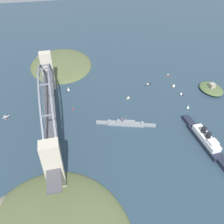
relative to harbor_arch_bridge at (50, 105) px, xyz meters
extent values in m
plane|color=#283D4C|center=(0.00, 0.00, -33.72)|extent=(1400.00, 1400.00, 0.00)
cube|color=#BCB29E|center=(-95.40, 0.00, -2.76)|extent=(12.16, 17.19, 61.92)
cube|color=#BCB29E|center=(95.40, 0.00, -2.76)|extent=(12.16, 17.19, 61.92)
cube|color=#47474C|center=(0.00, 0.00, 0.16)|extent=(178.63, 12.85, 2.40)
cube|color=#47474C|center=(-113.48, 0.00, 0.16)|extent=(24.00, 12.85, 2.40)
cube|color=#47474C|center=(113.48, 0.00, 0.16)|extent=(24.00, 12.85, 2.40)
cube|color=slate|center=(-83.12, -5.78, 7.75)|extent=(20.50, 1.80, 17.65)
cube|color=slate|center=(-64.65, -5.78, 21.24)|extent=(20.19, 1.80, 14.50)
cube|color=slate|center=(-46.18, -5.78, 31.35)|extent=(19.80, 1.80, 11.34)
cube|color=slate|center=(-27.71, -5.78, 38.10)|extent=(19.32, 1.80, 8.14)
cube|color=slate|center=(-9.24, -5.78, 41.47)|extent=(18.76, 1.80, 4.87)
cube|color=slate|center=(9.24, -5.78, 41.47)|extent=(18.76, 1.80, 4.87)
cube|color=slate|center=(27.71, -5.78, 38.10)|extent=(19.32, 1.80, 8.14)
cube|color=slate|center=(46.18, -5.78, 31.35)|extent=(19.80, 1.80, 11.34)
cube|color=slate|center=(64.65, -5.78, 21.24)|extent=(20.19, 1.80, 14.50)
cube|color=slate|center=(83.12, -5.78, 7.75)|extent=(20.50, 1.80, 17.65)
cube|color=slate|center=(-83.12, 5.78, 7.75)|extent=(20.50, 1.80, 17.65)
cube|color=slate|center=(-64.65, 5.78, 21.24)|extent=(20.19, 1.80, 14.50)
cube|color=slate|center=(-46.18, 5.78, 31.35)|extent=(19.80, 1.80, 11.34)
cube|color=slate|center=(-27.71, 5.78, 38.10)|extent=(19.32, 1.80, 8.14)
cube|color=slate|center=(-9.24, 5.78, 41.47)|extent=(18.76, 1.80, 4.87)
cube|color=slate|center=(9.24, 5.78, 41.47)|extent=(18.76, 1.80, 4.87)
cube|color=slate|center=(27.71, 5.78, 38.10)|extent=(19.32, 1.80, 8.14)
cube|color=slate|center=(46.18, 5.78, 31.35)|extent=(19.80, 1.80, 11.34)
cube|color=slate|center=(64.65, 5.78, 21.24)|extent=(20.19, 1.80, 14.50)
cube|color=slate|center=(83.12, 5.78, 7.75)|extent=(20.50, 1.80, 17.65)
cube|color=slate|center=(-92.36, 0.00, 0.16)|extent=(1.40, 11.56, 1.40)
cube|color=slate|center=(-55.41, 0.00, 27.14)|extent=(1.40, 11.56, 1.40)
cube|color=slate|center=(-18.47, 0.00, 40.63)|extent=(1.40, 11.56, 1.40)
cube|color=slate|center=(18.47, 0.00, 40.63)|extent=(1.40, 11.56, 1.40)
cube|color=slate|center=(55.41, 0.00, 27.14)|extent=(1.40, 11.56, 1.40)
cube|color=slate|center=(92.36, 0.00, 0.16)|extent=(1.40, 11.56, 1.40)
cylinder|color=slate|center=(-73.89, -5.78, 8.35)|extent=(0.56, 0.56, 13.97)
cylinder|color=slate|center=(-73.89, 5.78, 8.35)|extent=(0.56, 0.56, 13.97)
cylinder|color=slate|center=(-55.41, -5.78, 14.25)|extent=(0.56, 0.56, 25.78)
cylinder|color=slate|center=(-55.41, 5.78, 14.25)|extent=(0.56, 0.56, 25.78)
cylinder|color=slate|center=(-36.94, -5.78, 18.47)|extent=(0.56, 0.56, 34.21)
cylinder|color=slate|center=(-36.94, 5.78, 18.47)|extent=(0.56, 0.56, 34.21)
cylinder|color=slate|center=(-18.47, -5.78, 20.99)|extent=(0.56, 0.56, 39.27)
cylinder|color=slate|center=(-18.47, 5.78, 20.99)|extent=(0.56, 0.56, 39.27)
cylinder|color=slate|center=(0.00, -5.78, 21.84)|extent=(0.56, 0.56, 40.95)
cylinder|color=slate|center=(0.00, 5.78, 21.84)|extent=(0.56, 0.56, 40.95)
cylinder|color=slate|center=(18.47, -5.78, 20.99)|extent=(0.56, 0.56, 39.27)
cylinder|color=slate|center=(18.47, 5.78, 20.99)|extent=(0.56, 0.56, 39.27)
cylinder|color=slate|center=(36.94, -5.78, 18.47)|extent=(0.56, 0.56, 34.21)
cylinder|color=slate|center=(36.94, 5.78, 18.47)|extent=(0.56, 0.56, 34.21)
cylinder|color=slate|center=(55.41, -5.78, 14.25)|extent=(0.56, 0.56, 25.78)
cylinder|color=slate|center=(55.41, 5.78, 14.25)|extent=(0.56, 0.56, 25.78)
cylinder|color=slate|center=(73.89, -5.78, 8.35)|extent=(0.56, 0.56, 13.97)
cylinder|color=slate|center=(73.89, 5.78, 8.35)|extent=(0.56, 0.56, 13.97)
ellipsoid|color=#515B38|center=(-174.89, 22.25, -33.72)|extent=(145.45, 115.06, 17.62)
ellipsoid|color=#756B5B|center=(-207.61, -9.39, -33.72)|extent=(50.91, 34.52, 9.69)
ellipsoid|color=#756B5B|center=(120.55, -47.00, -33.72)|extent=(55.96, 41.52, 9.71)
cube|color=#1E2333|center=(76.18, 176.56, -30.89)|extent=(59.21, 14.66, 5.66)
cube|color=#1E2333|center=(36.85, 175.96, -30.89)|extent=(19.80, 9.38, 5.66)
cube|color=white|center=(76.18, 176.56, -25.03)|extent=(44.43, 12.37, 6.06)
cube|color=white|center=(88.35, 176.74, -20.40)|extent=(9.89, 10.47, 3.20)
cylinder|color=black|center=(78.39, 176.59, -18.77)|extent=(6.19, 6.19, 6.45)
cylinder|color=black|center=(68.44, 176.44, -18.77)|extent=(6.19, 6.19, 6.45)
cube|color=gray|center=(21.25, 92.96, -32.01)|extent=(22.22, 47.08, 3.42)
cube|color=gray|center=(31.44, 122.77, -32.01)|extent=(8.21, 15.97, 3.42)
cube|color=gray|center=(11.06, 63.15, -32.01)|extent=(8.84, 16.18, 3.42)
cube|color=gray|center=(21.25, 92.96, -28.70)|extent=(13.19, 24.25, 3.19)
cylinder|color=gray|center=(28.25, 113.45, -29.20)|extent=(5.13, 5.13, 2.20)
cylinder|color=gray|center=(14.24, 72.47, -29.20)|extent=(5.13, 5.13, 2.20)
cylinder|color=gray|center=(21.25, 92.96, -22.11)|extent=(0.60, 0.60, 10.00)
cylinder|color=#4C4C51|center=(19.72, 88.49, -24.91)|extent=(4.03, 4.03, 4.40)
ellipsoid|color=#4C6038|center=(-26.59, 249.93, -30.43)|extent=(44.31, 33.85, 6.58)
cube|color=#9E937F|center=(-26.59, 249.93, -24.64)|extent=(8.00, 8.00, 7.63)
cylinder|color=gray|center=(-22.09, 246.43, -24.26)|extent=(3.60, 3.60, 8.39)
cylinder|color=#B7B7B2|center=(-31.26, -61.50, -33.27)|extent=(5.78, 3.92, 0.90)
cylinder|color=#B7B7B2|center=(-29.54, -64.42, -33.27)|extent=(5.78, 3.92, 0.90)
cylinder|color=maroon|center=(-31.26, -61.50, -32.25)|extent=(0.14, 0.14, 1.15)
cylinder|color=maroon|center=(-29.54, -64.42, -32.25)|extent=(0.14, 0.14, 1.15)
ellipsoid|color=beige|center=(-30.40, -62.96, -30.96)|extent=(7.50, 5.23, 1.42)
cylinder|color=maroon|center=(-27.35, -61.16, -30.96)|extent=(1.38, 1.57, 1.35)
cube|color=beige|center=(-29.56, -62.46, -30.36)|extent=(6.20, 8.89, 0.20)
cube|color=beige|center=(-33.38, -64.72, -30.82)|extent=(2.75, 3.61, 0.12)
cube|color=maroon|center=(-33.38, -64.72, -29.50)|extent=(1.01, 0.66, 1.50)
cube|color=brown|center=(-49.48, 195.44, -33.22)|extent=(4.91, 4.65, 1.00)
cube|color=brown|center=(-47.12, 193.38, -33.22)|extent=(1.79, 1.73, 1.00)
cube|color=brown|center=(-51.85, 197.50, -33.22)|extent=(1.92, 1.87, 1.00)
cylinder|color=tan|center=(-49.19, 195.18, -29.38)|extent=(0.16, 0.16, 6.67)
cone|color=white|center=(-50.22, 196.08, -29.71)|extent=(6.08, 6.08, 5.34)
cube|color=black|center=(-25.09, 197.39, -33.20)|extent=(3.39, 4.20, 1.04)
cube|color=black|center=(-23.86, 199.62, -33.20)|extent=(1.31, 1.50, 1.04)
cube|color=black|center=(-26.31, 195.16, -33.20)|extent=(1.45, 1.57, 1.04)
cylinder|color=tan|center=(-24.93, 197.67, -29.94)|extent=(0.16, 0.16, 5.47)
cone|color=white|center=(-25.47, 196.69, -30.21)|extent=(4.74, 4.74, 4.38)
cube|color=black|center=(-66.70, 157.77, -33.32)|extent=(4.25, 7.89, 0.80)
cube|color=black|center=(-67.71, 162.65, -33.32)|extent=(2.01, 2.75, 0.80)
cube|color=black|center=(-65.68, 152.89, -33.32)|extent=(2.31, 2.81, 0.80)
cube|color=beige|center=(-66.51, 156.85, -32.23)|extent=(2.95, 4.11, 1.37)
cube|color=gold|center=(-35.88, 113.15, -33.27)|extent=(2.61, 4.08, 0.90)
cube|color=gold|center=(-35.16, 110.73, -33.27)|extent=(1.05, 1.41, 0.90)
cube|color=gold|center=(-36.59, 115.57, -33.27)|extent=(1.19, 1.46, 0.90)
cylinder|color=tan|center=(-35.79, 112.84, -30.28)|extent=(0.16, 0.16, 5.07)
cone|color=white|center=(-36.10, 113.90, -30.54)|extent=(4.32, 4.32, 4.06)
cube|color=#2D6B3D|center=(7.61, 190.43, -33.35)|extent=(4.16, 1.80, 0.73)
cube|color=#2D6B3D|center=(4.90, 190.61, -33.35)|extent=(1.40, 0.78, 0.73)
cube|color=#2D6B3D|center=(10.31, 190.25, -33.35)|extent=(1.41, 0.92, 0.73)
cylinder|color=tan|center=(7.27, 190.45, -30.03)|extent=(0.16, 0.16, 5.91)
cone|color=white|center=(8.45, 190.37, -30.33)|extent=(3.97, 3.97, 4.73)
cube|color=black|center=(-78.29, 26.05, -33.22)|extent=(2.10, 4.47, 0.99)
cube|color=black|center=(-78.07, 23.16, -33.22)|extent=(0.91, 1.50, 0.99)
cube|color=black|center=(-78.51, 28.94, -33.22)|extent=(1.07, 1.52, 0.99)
cylinder|color=tan|center=(-78.26, 25.69, -28.75)|extent=(0.16, 0.16, 7.96)
cone|color=white|center=(-78.36, 26.95, -29.15)|extent=(4.27, 4.27, 6.36)
cube|color=brown|center=(-88.73, 204.25, -33.22)|extent=(1.74, 4.78, 1.00)
cube|color=brown|center=(-88.66, 207.42, -33.22)|extent=(0.94, 1.60, 1.00)
cube|color=brown|center=(-88.80, 201.09, -33.22)|extent=(1.12, 1.61, 1.00)
cube|color=beige|center=(-88.74, 203.66, -32.04)|extent=(1.37, 2.40, 1.36)
cone|color=red|center=(-29.07, 28.13, -32.62)|extent=(2.20, 2.20, 2.20)
sphere|color=#F2E566|center=(-29.07, 28.13, -31.22)|extent=(0.50, 0.50, 0.50)
camera|label=1|loc=(242.75, 19.92, 171.33)|focal=37.35mm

